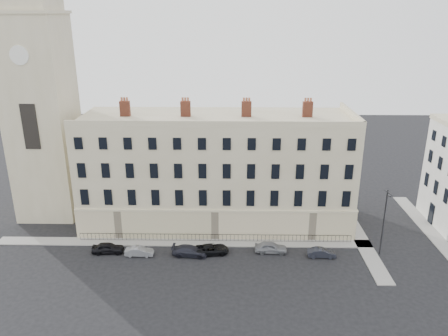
{
  "coord_description": "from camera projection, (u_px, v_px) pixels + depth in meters",
  "views": [
    {
      "loc": [
        -3.96,
        -44.49,
        27.97
      ],
      "look_at": [
        -4.91,
        10.0,
        8.47
      ],
      "focal_mm": 35.0,
      "sensor_mm": 36.0,
      "label": 1
    }
  ],
  "objects": [
    {
      "name": "car_c",
      "position": [
        190.0,
        251.0,
        52.98
      ],
      "size": [
        4.5,
        2.15,
        1.27
      ],
      "primitive_type": "imported",
      "rotation": [
        0.0,
        0.0,
        1.48
      ],
      "color": "#22232E",
      "rests_on": "ground"
    },
    {
      "name": "church_tower",
      "position": [
        38.0,
        86.0,
        58.62
      ],
      "size": [
        8.0,
        8.13,
        44.0
      ],
      "color": "#C1B58F",
      "rests_on": "ground"
    },
    {
      "name": "car_a",
      "position": [
        108.0,
        248.0,
        53.59
      ],
      "size": [
        3.96,
        1.82,
        1.32
      ],
      "primitive_type": "imported",
      "rotation": [
        0.0,
        0.0,
        1.64
      ],
      "color": "black",
      "rests_on": "ground"
    },
    {
      "name": "car_f",
      "position": [
        321.0,
        253.0,
        52.7
      ],
      "size": [
        3.43,
        1.25,
        1.12
      ],
      "primitive_type": "imported",
      "rotation": [
        0.0,
        0.0,
        1.55
      ],
      "color": "#22242E",
      "rests_on": "ground"
    },
    {
      "name": "ground",
      "position": [
        264.0,
        265.0,
        51.24
      ],
      "size": [
        160.0,
        160.0,
        0.0
      ],
      "primitive_type": "plane",
      "color": "black",
      "rests_on": "ground"
    },
    {
      "name": "pavement_terrace",
      "position": [
        184.0,
        242.0,
        56.09
      ],
      "size": [
        48.0,
        2.0,
        0.12
      ],
      "primitive_type": "cube",
      "color": "gray",
      "rests_on": "ground"
    },
    {
      "name": "car_e",
      "position": [
        271.0,
        247.0,
        53.67
      ],
      "size": [
        4.05,
        1.78,
        1.36
      ],
      "primitive_type": "imported",
      "rotation": [
        0.0,
        0.0,
        1.53
      ],
      "color": "gray",
      "rests_on": "ground"
    },
    {
      "name": "car_d",
      "position": [
        211.0,
        249.0,
        53.4
      ],
      "size": [
        4.54,
        2.66,
        1.19
      ],
      "primitive_type": "imported",
      "rotation": [
        0.0,
        0.0,
        1.74
      ],
      "color": "black",
      "rests_on": "ground"
    },
    {
      "name": "streetlamp",
      "position": [
        384.0,
        219.0,
        51.85
      ],
      "size": [
        0.56,
        1.82,
        8.53
      ],
      "rotation": [
        0.0,
        0.0,
        0.22
      ],
      "color": "#27272B",
      "rests_on": "ground"
    },
    {
      "name": "terrace",
      "position": [
        217.0,
        170.0,
        60.08
      ],
      "size": [
        36.22,
        12.22,
        17.0
      ],
      "color": "#C1B58F",
      "rests_on": "ground"
    },
    {
      "name": "railings",
      "position": [
        215.0,
        238.0,
        56.24
      ],
      "size": [
        35.0,
        0.04,
        0.96
      ],
      "color": "black",
      "rests_on": "ground"
    },
    {
      "name": "pavement_east_return",
      "position": [
        357.0,
        233.0,
        58.54
      ],
      "size": [
        2.0,
        24.0,
        0.12
      ],
      "primitive_type": "cube",
      "color": "gray",
      "rests_on": "ground"
    },
    {
      "name": "car_b",
      "position": [
        139.0,
        251.0,
        53.01
      ],
      "size": [
        3.44,
        1.23,
        1.13
      ],
      "primitive_type": "imported",
      "rotation": [
        0.0,
        0.0,
        1.56
      ],
      "color": "gray",
      "rests_on": "ground"
    },
    {
      "name": "pavement_adjacent",
      "position": [
        426.0,
        226.0,
        60.26
      ],
      "size": [
        2.0,
        20.0,
        0.12
      ],
      "primitive_type": "cube",
      "color": "gray",
      "rests_on": "ground"
    }
  ]
}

